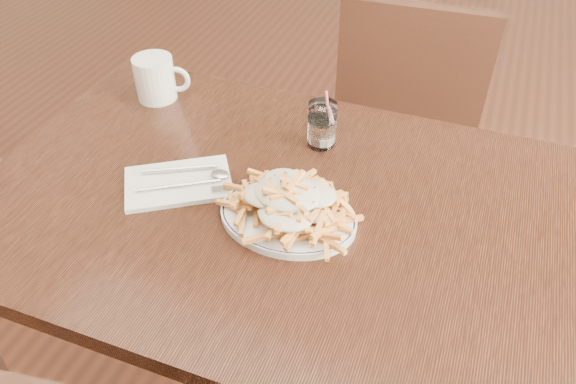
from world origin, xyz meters
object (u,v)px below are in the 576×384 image
at_px(loaded_fries, 288,198).
at_px(chair_far, 407,114).
at_px(water_glass, 322,127).
at_px(table, 276,228).
at_px(fries_plate, 288,216).
at_px(coffee_mug, 156,78).

bearing_deg(loaded_fries, chair_far, 83.38).
bearing_deg(chair_far, water_glass, -101.45).
bearing_deg(table, water_glass, 83.25).
height_order(chair_far, fries_plate, chair_far).
distance_m(chair_far, coffee_mug, 0.81).
bearing_deg(water_glass, coffee_mug, 174.29).
bearing_deg(fries_plate, loaded_fries, 180.00).
height_order(table, chair_far, chair_far).
relative_size(chair_far, loaded_fries, 3.84).
bearing_deg(fries_plate, chair_far, 83.38).
relative_size(fries_plate, loaded_fries, 1.16).
bearing_deg(coffee_mug, fries_plate, -33.46).
distance_m(chair_far, loaded_fries, 0.87).
bearing_deg(fries_plate, coffee_mug, 146.54).
bearing_deg(table, coffee_mug, 148.27).
height_order(loaded_fries, coffee_mug, coffee_mug).
xyz_separation_m(chair_far, fries_plate, (-0.10, -0.82, 0.24)).
relative_size(fries_plate, coffee_mug, 2.03).
relative_size(fries_plate, water_glass, 1.98).
bearing_deg(table, chair_far, 79.84).
height_order(fries_plate, water_glass, water_glass).
bearing_deg(chair_far, coffee_mug, -137.06).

